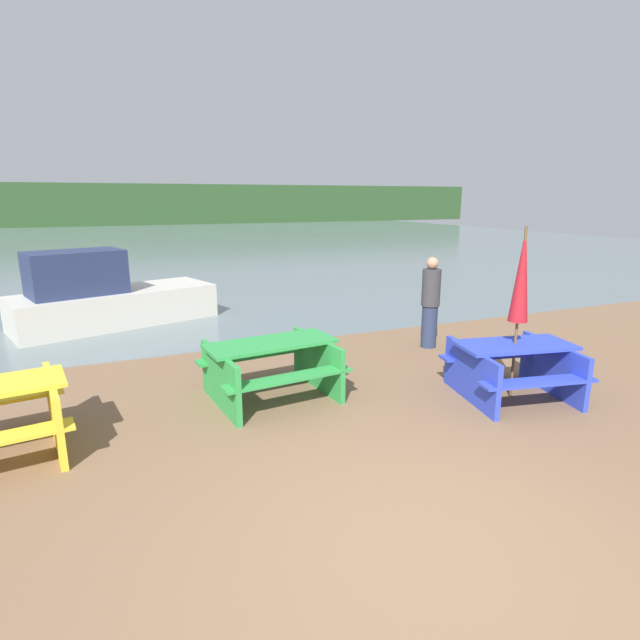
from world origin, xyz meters
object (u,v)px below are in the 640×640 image
(picnic_table_blue, at_px, (513,365))
(person, at_px, (430,303))
(umbrella_crimson, at_px, (522,276))
(boat, at_px, (106,298))
(picnic_table_green, at_px, (271,364))

(picnic_table_blue, xyz_separation_m, person, (0.33, 2.39, 0.38))
(picnic_table_blue, distance_m, umbrella_crimson, 1.21)
(picnic_table_blue, relative_size, boat, 0.41)
(picnic_table_blue, height_order, boat, boat)
(picnic_table_blue, relative_size, umbrella_crimson, 0.76)
(umbrella_crimson, distance_m, boat, 8.21)
(person, bearing_deg, umbrella_crimson, -97.97)
(boat, distance_m, person, 6.69)
(umbrella_crimson, xyz_separation_m, boat, (-5.00, 6.43, -1.07))
(boat, bearing_deg, person, -54.74)
(picnic_table_blue, height_order, person, person)
(picnic_table_green, height_order, umbrella_crimson, umbrella_crimson)
(picnic_table_green, bearing_deg, umbrella_crimson, -22.72)
(picnic_table_blue, relative_size, picnic_table_green, 0.95)
(umbrella_crimson, xyz_separation_m, person, (0.33, 2.39, -0.83))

